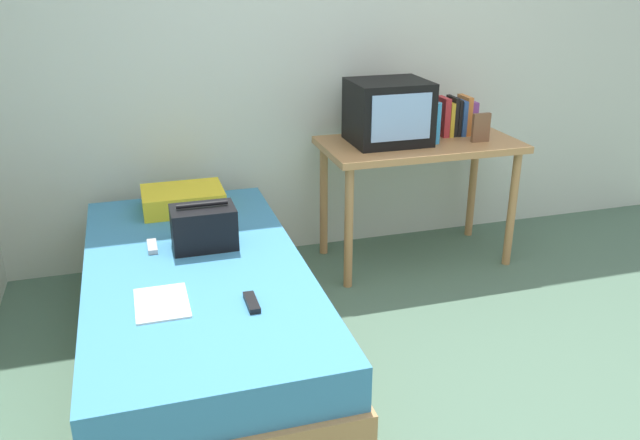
{
  "coord_description": "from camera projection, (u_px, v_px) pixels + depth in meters",
  "views": [
    {
      "loc": [
        -1.17,
        -1.87,
        1.78
      ],
      "look_at": [
        -0.31,
        1.0,
        0.57
      ],
      "focal_mm": 36.76,
      "sensor_mm": 36.0,
      "label": 1
    }
  ],
  "objects": [
    {
      "name": "bed",
      "position": [
        199.0,
        313.0,
        3.04
      ],
      "size": [
        1.0,
        2.0,
        0.48
      ],
      "color": "#B27F4C",
      "rests_on": "ground"
    },
    {
      "name": "magazine",
      "position": [
        162.0,
        303.0,
        2.62
      ],
      "size": [
        0.21,
        0.29,
        0.01
      ],
      "primitive_type": "cube",
      "color": "white",
      "rests_on": "bed"
    },
    {
      "name": "wall_back",
      "position": [
        322.0,
        42.0,
        3.92
      ],
      "size": [
        5.2,
        0.1,
        2.6
      ],
      "primitive_type": "cube",
      "color": "silver",
      "rests_on": "ground"
    },
    {
      "name": "picture_frame",
      "position": [
        481.0,
        128.0,
        3.83
      ],
      "size": [
        0.11,
        0.02,
        0.17
      ],
      "primitive_type": "cube",
      "color": "brown",
      "rests_on": "desk"
    },
    {
      "name": "desk",
      "position": [
        419.0,
        157.0,
        3.9
      ],
      "size": [
        1.16,
        0.6,
        0.76
      ],
      "color": "#B27F4C",
      "rests_on": "ground"
    },
    {
      "name": "tv",
      "position": [
        388.0,
        112.0,
        3.78
      ],
      "size": [
        0.44,
        0.39,
        0.36
      ],
      "color": "black",
      "rests_on": "desk"
    },
    {
      "name": "remote_silver",
      "position": [
        152.0,
        246.0,
        3.11
      ],
      "size": [
        0.04,
        0.14,
        0.02
      ],
      "primitive_type": "cube",
      "color": "#B7B7BC",
      "rests_on": "bed"
    },
    {
      "name": "pillow",
      "position": [
        183.0,
        199.0,
        3.59
      ],
      "size": [
        0.44,
        0.32,
        0.11
      ],
      "primitive_type": "cube",
      "color": "yellow",
      "rests_on": "bed"
    },
    {
      "name": "water_bottle",
      "position": [
        434.0,
        123.0,
        3.79
      ],
      "size": [
        0.07,
        0.07,
        0.24
      ],
      "primitive_type": "cylinder",
      "color": "#3399DB",
      "rests_on": "desk"
    },
    {
      "name": "ground_plane",
      "position": [
        465.0,
        432.0,
        2.64
      ],
      "size": [
        8.0,
        8.0,
        0.0
      ],
      "primitive_type": "plane",
      "color": "#4C6B56"
    },
    {
      "name": "handbag",
      "position": [
        204.0,
        227.0,
        3.1
      ],
      "size": [
        0.3,
        0.2,
        0.23
      ],
      "color": "black",
      "rests_on": "bed"
    },
    {
      "name": "book_row",
      "position": [
        456.0,
        117.0,
        3.98
      ],
      "size": [
        0.22,
        0.16,
        0.23
      ],
      "color": "#B72D33",
      "rests_on": "desk"
    },
    {
      "name": "remote_dark",
      "position": [
        252.0,
        302.0,
        2.61
      ],
      "size": [
        0.04,
        0.16,
        0.02
      ],
      "primitive_type": "cube",
      "color": "black",
      "rests_on": "bed"
    }
  ]
}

